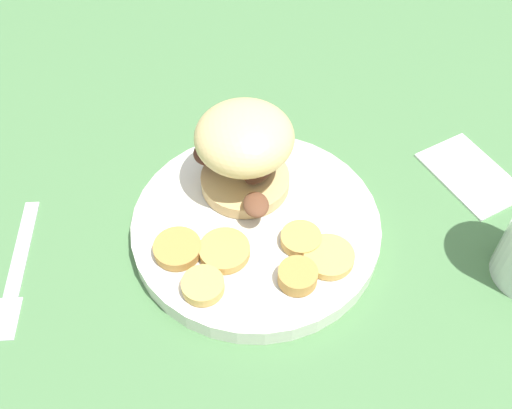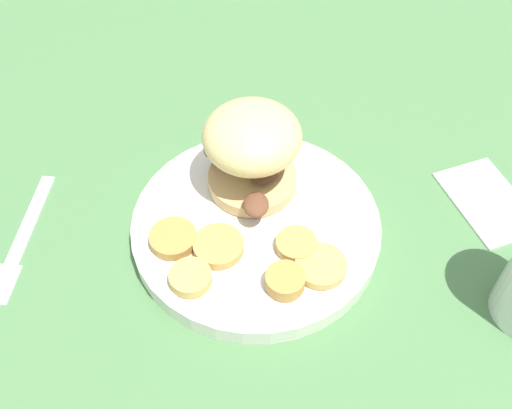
# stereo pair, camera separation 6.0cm
# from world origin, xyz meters

# --- Properties ---
(ground_plane) EXTENTS (4.00, 4.00, 0.00)m
(ground_plane) POSITION_xyz_m (0.00, 0.00, 0.00)
(ground_plane) COLOR #4C7A47
(dinner_plate) EXTENTS (0.26, 0.26, 0.02)m
(dinner_plate) POSITION_xyz_m (0.00, 0.00, 0.01)
(dinner_plate) COLOR white
(dinner_plate) RESTS_ON ground_plane
(sandwich) EXTENTS (0.10, 0.12, 0.10)m
(sandwich) POSITION_xyz_m (-0.02, -0.05, 0.08)
(sandwich) COLOR tan
(sandwich) RESTS_ON dinner_plate
(potato_round_0) EXTENTS (0.04, 0.04, 0.01)m
(potato_round_0) POSITION_xyz_m (0.09, 0.04, 0.03)
(potato_round_0) COLOR tan
(potato_round_0) RESTS_ON dinner_plate
(potato_round_1) EXTENTS (0.05, 0.05, 0.01)m
(potato_round_1) POSITION_xyz_m (0.09, -0.01, 0.03)
(potato_round_1) COLOR #BC8942
(potato_round_1) RESTS_ON dinner_plate
(potato_round_2) EXTENTS (0.04, 0.04, 0.02)m
(potato_round_2) POSITION_xyz_m (0.01, 0.08, 0.03)
(potato_round_2) COLOR #BC8942
(potato_round_2) RESTS_ON dinner_plate
(potato_round_3) EXTENTS (0.05, 0.05, 0.01)m
(potato_round_3) POSITION_xyz_m (0.05, 0.01, 0.03)
(potato_round_3) COLOR tan
(potato_round_3) RESTS_ON dinner_plate
(potato_round_4) EXTENTS (0.04, 0.04, 0.01)m
(potato_round_4) POSITION_xyz_m (-0.02, 0.05, 0.03)
(potato_round_4) COLOR tan
(potato_round_4) RESTS_ON dinner_plate
(potato_round_5) EXTENTS (0.05, 0.05, 0.01)m
(potato_round_5) POSITION_xyz_m (-0.03, 0.08, 0.03)
(potato_round_5) COLOR tan
(potato_round_5) RESTS_ON dinner_plate
(fork) EXTENTS (0.11, 0.15, 0.00)m
(fork) POSITION_xyz_m (0.22, -0.11, 0.00)
(fork) COLOR silver
(fork) RESTS_ON ground_plane
(napkin) EXTENTS (0.09, 0.12, 0.01)m
(napkin) POSITION_xyz_m (-0.25, 0.08, 0.00)
(napkin) COLOR white
(napkin) RESTS_ON ground_plane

